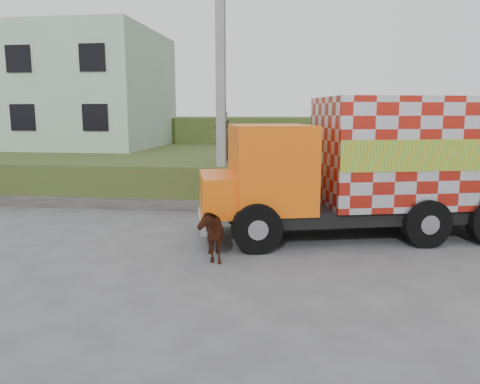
# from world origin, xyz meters

# --- Properties ---
(ground) EXTENTS (120.00, 120.00, 0.00)m
(ground) POSITION_xyz_m (0.00, 0.00, 0.00)
(ground) COLOR #474749
(ground) RESTS_ON ground
(embankment) EXTENTS (40.00, 12.00, 1.50)m
(embankment) POSITION_xyz_m (0.00, 10.00, 0.75)
(embankment) COLOR #284F1A
(embankment) RESTS_ON ground
(embankment_far) EXTENTS (40.00, 12.00, 3.00)m
(embankment_far) POSITION_xyz_m (0.00, 22.00, 1.50)
(embankment_far) COLOR #284F1A
(embankment_far) RESTS_ON ground
(retaining_strip) EXTENTS (16.00, 0.50, 0.40)m
(retaining_strip) POSITION_xyz_m (-2.00, 4.20, 0.20)
(retaining_strip) COLOR #595651
(retaining_strip) RESTS_ON ground
(building) EXTENTS (10.00, 8.00, 6.00)m
(building) POSITION_xyz_m (-11.00, 13.00, 4.50)
(building) COLOR #A4C0A6
(building) RESTS_ON embankment
(utility_pole) EXTENTS (1.20, 0.30, 8.00)m
(utility_pole) POSITION_xyz_m (-1.00, 4.60, 4.08)
(utility_pole) COLOR gray
(utility_pole) RESTS_ON ground
(cargo_truck) EXTENTS (8.71, 4.65, 3.71)m
(cargo_truck) POSITION_xyz_m (3.66, 1.68, 1.91)
(cargo_truck) COLOR black
(cargo_truck) RESTS_ON ground
(cow) EXTENTS (1.10, 1.60, 1.23)m
(cow) POSITION_xyz_m (-0.30, -0.97, 0.62)
(cow) COLOR black
(cow) RESTS_ON ground
(pedestrian) EXTENTS (0.75, 0.53, 1.92)m
(pedestrian) POSITION_xyz_m (-1.24, 6.39, 2.46)
(pedestrian) COLOR #2D2B28
(pedestrian) RESTS_ON embankment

